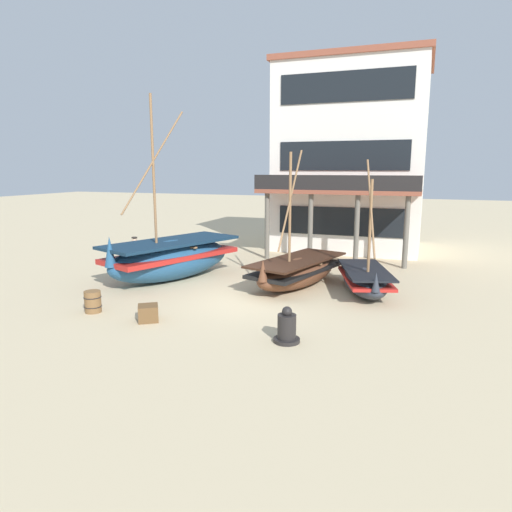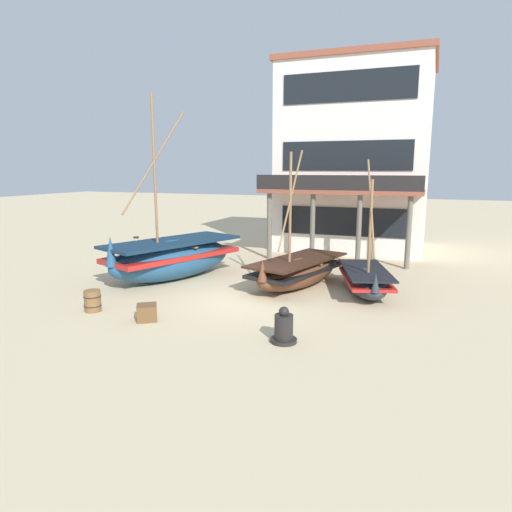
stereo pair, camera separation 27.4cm
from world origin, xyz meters
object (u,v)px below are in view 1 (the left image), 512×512
object	(u,v)px
fishing_boat_centre_large	(171,258)
wooden_barrel	(93,302)
harbor_building_main	(352,158)
fishing_boat_near_left	(297,271)
fishing_boat_far_right	(365,280)
cargo_crate	(148,313)
capstan_winch	(287,328)
fisherman_by_hull	(135,257)

from	to	relation	value
fishing_boat_centre_large	wooden_barrel	bearing A→B (deg)	-90.77
fishing_boat_centre_large	harbor_building_main	world-z (taller)	harbor_building_main
fishing_boat_near_left	fishing_boat_centre_large	xyz separation A→B (m)	(-5.21, -0.67, 0.29)
fishing_boat_far_right	fishing_boat_centre_large	bearing A→B (deg)	-176.01
fishing_boat_far_right	cargo_crate	xyz separation A→B (m)	(-5.75, -5.45, -0.28)
harbor_building_main	fishing_boat_far_right	bearing A→B (deg)	-77.84
fishing_boat_far_right	harbor_building_main	size ratio (longest dim) A/B	0.47
fishing_boat_near_left	wooden_barrel	bearing A→B (deg)	-134.05
capstan_winch	harbor_building_main	bearing A→B (deg)	93.10
fishing_boat_near_left	fisherman_by_hull	bearing A→B (deg)	-174.80
fishing_boat_near_left	cargo_crate	size ratio (longest dim) A/B	8.85
fishing_boat_centre_large	cargo_crate	xyz separation A→B (m)	(2.09, -4.91, -0.65)
fishing_boat_near_left	wooden_barrel	xyz separation A→B (m)	(-5.28, -5.45, -0.26)
fishing_boat_near_left	harbor_building_main	world-z (taller)	harbor_building_main
fishing_boat_far_right	capstan_winch	distance (m)	5.80
fishing_boat_far_right	cargo_crate	world-z (taller)	fishing_boat_far_right
fisherman_by_hull	capstan_winch	bearing A→B (deg)	-31.76
fishing_boat_near_left	fishing_boat_far_right	world-z (taller)	fishing_boat_near_left
fishing_boat_centre_large	wooden_barrel	xyz separation A→B (m)	(-0.06, -4.78, -0.55)
capstan_winch	fisherman_by_hull	bearing A→B (deg)	148.24
capstan_winch	wooden_barrel	world-z (taller)	capstan_winch
fishing_boat_near_left	cargo_crate	bearing A→B (deg)	-119.24
fishing_boat_centre_large	wooden_barrel	world-z (taller)	fishing_boat_centre_large
fishing_boat_far_right	harbor_building_main	xyz separation A→B (m)	(-2.19, 10.15, 4.64)
fisherman_by_hull	harbor_building_main	bearing A→B (deg)	55.11
wooden_barrel	cargo_crate	distance (m)	2.16
fishing_boat_far_right	capstan_winch	bearing A→B (deg)	-103.29
cargo_crate	harbor_building_main	size ratio (longest dim) A/B	0.06
cargo_crate	fishing_boat_centre_large	bearing A→B (deg)	113.06
fisherman_by_hull	capstan_winch	distance (m)	9.76
fishing_boat_far_right	harbor_building_main	bearing A→B (deg)	102.16
capstan_winch	cargo_crate	size ratio (longest dim) A/B	1.66
cargo_crate	fisherman_by_hull	bearing A→B (deg)	128.05
capstan_winch	cargo_crate	bearing A→B (deg)	177.59
wooden_barrel	capstan_winch	bearing A→B (deg)	-2.72
fishing_boat_far_right	harbor_building_main	distance (m)	11.37
fishing_boat_far_right	fisherman_by_hull	world-z (taller)	fishing_boat_far_right
fishing_boat_near_left	harbor_building_main	distance (m)	11.02
wooden_barrel	harbor_building_main	size ratio (longest dim) A/B	0.07
fishing_boat_far_right	wooden_barrel	bearing A→B (deg)	-146.02
fishing_boat_centre_large	fisherman_by_hull	bearing A→B (deg)	178.78
capstan_winch	cargo_crate	distance (m)	4.42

